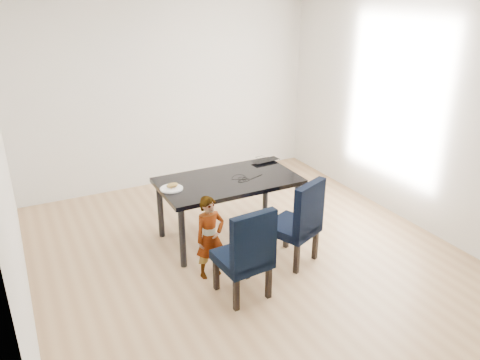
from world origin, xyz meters
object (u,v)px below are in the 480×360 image
chair_right (292,220)px  laptop (263,160)px  chair_left (242,251)px  child (210,237)px  dining_table (229,208)px  plate (171,189)px

chair_right → laptop: size_ratio=2.72×
chair_left → child: bearing=103.6°
chair_left → dining_table: bearing=66.2°
chair_right → child: 0.92m
child → laptop: (1.19, 1.00, 0.32)m
dining_table → laptop: bearing=27.7°
chair_left → plate: (-0.30, 1.11, 0.28)m
dining_table → child: size_ratio=1.79×
dining_table → chair_right: 0.88m
laptop → plate: bearing=9.2°
chair_left → laptop: (1.04, 1.43, 0.28)m
chair_left → child: chair_left is taller
chair_left → child: size_ratio=1.07×
dining_table → child: child is taller
plate → chair_right: bearing=-37.0°
dining_table → child: 0.84m
child → laptop: child is taller
chair_left → child: 0.46m
child → plate: size_ratio=3.53×
chair_left → chair_right: bearing=17.1°
chair_left → laptop: bearing=49.4°
dining_table → child: bearing=-128.7°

